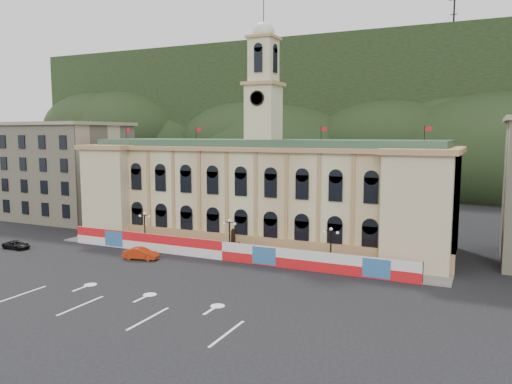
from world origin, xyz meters
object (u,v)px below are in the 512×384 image
at_px(lamp_center, 230,234).
at_px(red_sedan, 141,254).
at_px(statue, 233,247).
at_px(black_suv, 17,245).

bearing_deg(lamp_center, red_sedan, -148.32).
relative_size(statue, lamp_center, 0.72).
bearing_deg(lamp_center, statue, 90.00).
relative_size(lamp_center, black_suv, 1.23).
bearing_deg(lamp_center, black_suv, -163.55).
bearing_deg(red_sedan, black_suv, 85.59).
distance_m(statue, lamp_center, 2.14).
xyz_separation_m(statue, black_suv, (-30.00, -9.86, -0.61)).
height_order(lamp_center, red_sedan, lamp_center).
bearing_deg(red_sedan, statue, -66.46).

